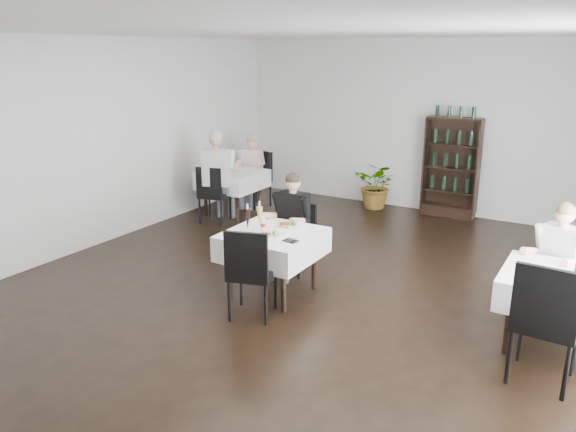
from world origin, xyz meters
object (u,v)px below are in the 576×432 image
Objects in this scene: wine_shelf at (451,169)px; main_table at (273,244)px; potted_tree at (377,185)px; diner_main at (290,217)px.

main_table is at bearing -101.78° from wine_shelf.
potted_tree is at bearing 94.98° from main_table.
wine_shelf reaches higher than main_table.
wine_shelf is at bearing 78.22° from main_table.
wine_shelf reaches higher than potted_tree.
main_table is (-0.90, -4.31, -0.23)m from wine_shelf.
potted_tree is 0.64× the size of diner_main.
diner_main is at bearing 101.16° from main_table.
main_table is at bearing -85.02° from potted_tree.
potted_tree is at bearing 93.91° from diner_main.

